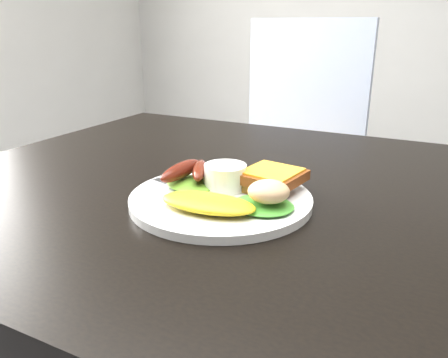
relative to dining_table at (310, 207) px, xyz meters
name	(u,v)px	position (x,y,z in m)	size (l,w,h in m)	color
dining_table	(310,207)	(0.00, 0.00, 0.00)	(1.20, 0.80, 0.04)	black
dining_chair	(286,178)	(-0.33, 0.87, -0.28)	(0.47, 0.47, 0.06)	#9F7C4F
plate	(221,199)	(-0.10, -0.09, 0.03)	(0.25, 0.25, 0.01)	white
lettuce_left	(194,183)	(-0.15, -0.08, 0.04)	(0.08, 0.07, 0.01)	#519222
lettuce_right	(263,205)	(-0.03, -0.11, 0.04)	(0.08, 0.07, 0.01)	#399228
omelette	(208,203)	(-0.09, -0.14, 0.04)	(0.13, 0.06, 0.02)	yellow
sausage_a	(181,170)	(-0.17, -0.08, 0.05)	(0.02, 0.10, 0.02)	#602514
sausage_b	(200,170)	(-0.15, -0.06, 0.05)	(0.02, 0.08, 0.02)	#5C280F
ramekin	(225,177)	(-0.11, -0.06, 0.05)	(0.06, 0.06, 0.03)	white
toast_a	(253,182)	(-0.08, -0.04, 0.04)	(0.07, 0.07, 0.01)	brown
toast_b	(272,177)	(-0.05, -0.04, 0.05)	(0.08, 0.08, 0.01)	#994D1F
potato_salad	(269,191)	(-0.03, -0.11, 0.06)	(0.05, 0.05, 0.03)	beige
fork	(192,192)	(-0.14, -0.10, 0.03)	(0.16, 0.01, 0.00)	#ADAFB7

